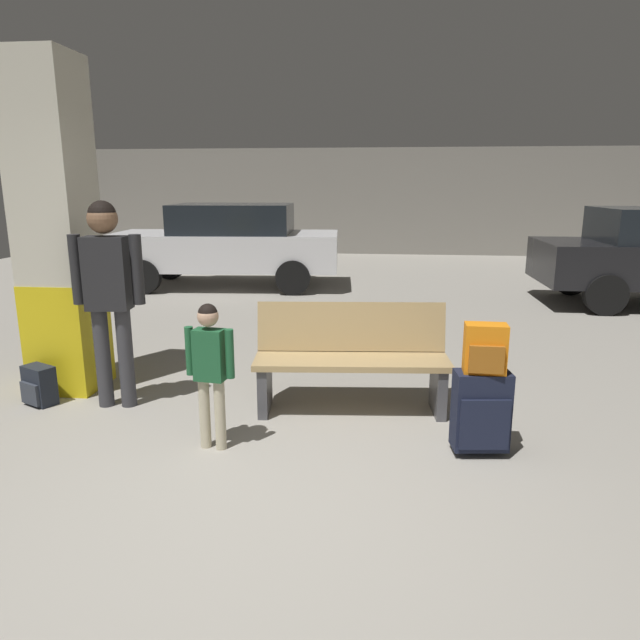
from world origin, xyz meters
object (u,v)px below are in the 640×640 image
at_px(bench, 351,359).
at_px(adult, 108,283).
at_px(backpack_bright, 485,349).
at_px(child, 210,361).
at_px(suitcase, 481,411).
at_px(parked_car_far, 228,243).
at_px(structural_pillar, 57,231).
at_px(backpack_dark_floor, 39,386).

relative_size(bench, adult, 0.94).
bearing_deg(adult, backpack_bright, -11.37).
distance_m(backpack_bright, child, 1.90).
bearing_deg(suitcase, backpack_bright, -153.33).
relative_size(adult, parked_car_far, 0.41).
bearing_deg(adult, suitcase, -11.36).
bearing_deg(structural_pillar, parked_car_far, 89.74).
distance_m(adult, parked_car_far, 5.95).
bearing_deg(parked_car_far, child, -75.88).
height_order(structural_pillar, backpack_bright, structural_pillar).
bearing_deg(suitcase, bench, 141.91).
bearing_deg(child, bench, 42.16).
relative_size(bench, backpack_dark_floor, 4.82).
bearing_deg(backpack_bright, child, -176.64).
height_order(adult, parked_car_far, adult).
bearing_deg(child, adult, 146.34).
bearing_deg(bench, backpack_dark_floor, -175.83).
bearing_deg(parked_car_far, bench, -65.63).
relative_size(backpack_bright, child, 0.32).
relative_size(child, backpack_dark_floor, 3.13).
bearing_deg(child, suitcase, 3.37).
relative_size(bench, child, 1.54).
height_order(bench, adult, adult).
relative_size(bench, backpack_bright, 4.82).
distance_m(structural_pillar, child, 2.17).
bearing_deg(adult, parked_car_far, 95.86).
bearing_deg(suitcase, parked_car_far, 118.68).
height_order(child, parked_car_far, parked_car_far).
relative_size(structural_pillar, bench, 1.79).
xyz_separation_m(suitcase, backpack_dark_floor, (-3.63, 0.55, -0.15)).
distance_m(bench, suitcase, 1.21).
distance_m(suitcase, backpack_bright, 0.45).
relative_size(structural_pillar, parked_car_far, 0.70).
bearing_deg(structural_pillar, backpack_dark_floor, -96.70).
distance_m(suitcase, adult, 3.10).
distance_m(adult, backpack_dark_floor, 1.14).
relative_size(structural_pillar, backpack_bright, 8.65).
bearing_deg(backpack_bright, structural_pillar, 164.48).
bearing_deg(structural_pillar, suitcase, -15.51).
height_order(bench, backpack_dark_floor, bench).
xyz_separation_m(bench, child, (-0.94, -0.85, 0.21)).
bearing_deg(backpack_dark_floor, child, -20.74).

